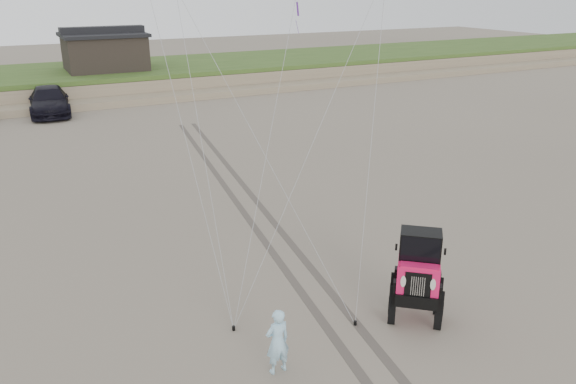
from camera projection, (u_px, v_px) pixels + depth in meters
name	position (u px, v px, depth m)	size (l,w,h in m)	color
ground	(310.00, 331.00, 14.11)	(160.00, 160.00, 0.00)	#6B6054
dune_ridge	(81.00, 82.00, 45.07)	(160.00, 14.25, 1.73)	#7A6B54
cabin	(105.00, 50.00, 44.67)	(6.40, 5.40, 3.35)	black
truck_c	(49.00, 101.00, 37.40)	(2.48, 6.09, 1.77)	black
jeep	(417.00, 287.00, 14.27)	(2.26, 5.25, 1.95)	#ED1656
man	(277.00, 341.00, 12.39)	(0.58, 0.38, 1.59)	#8FCBDE
stake_main	(234.00, 328.00, 14.14)	(0.08, 0.08, 0.12)	black
stake_aux	(355.00, 323.00, 14.36)	(0.08, 0.08, 0.12)	black
tire_tracks	(253.00, 210.00, 21.64)	(5.22, 29.74, 0.01)	#4C443D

